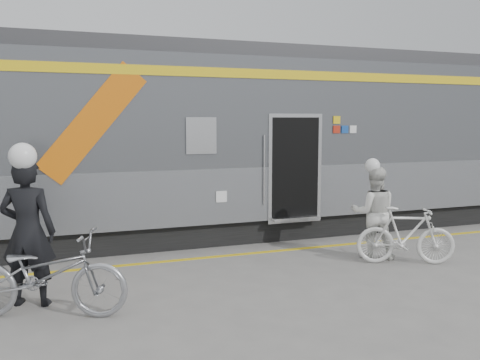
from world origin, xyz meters
name	(u,v)px	position (x,y,z in m)	size (l,w,h in m)	color
ground	(234,297)	(0.00, 0.00, 0.00)	(90.00, 90.00, 0.00)	slate
train	(174,143)	(0.07, 4.19, 2.05)	(24.00, 3.17, 4.10)	black
safety_strip	(196,258)	(0.00, 2.15, 0.00)	(24.00, 0.12, 0.01)	yellow
man	(28,232)	(-2.76, 0.66, 1.03)	(0.75, 0.49, 2.05)	black
bicycle_left	(44,275)	(-2.56, 0.11, 0.57)	(0.75, 2.15, 1.13)	#989A9F
woman	(374,213)	(3.11, 1.12, 0.85)	(0.83, 0.64, 1.70)	silver
bicycle_right	(406,236)	(3.41, 0.57, 0.51)	(0.48, 1.71, 1.03)	silver
helmet_man	(23,144)	(-2.76, 0.66, 2.23)	(0.36, 0.36, 0.36)	white
helmet_woman	(375,159)	(3.11, 1.12, 1.83)	(0.27, 0.27, 0.27)	white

